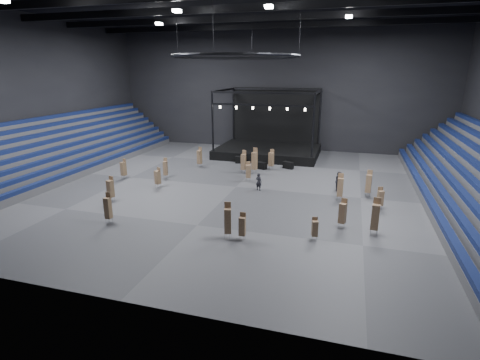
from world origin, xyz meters
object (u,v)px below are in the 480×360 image
(chair_stack_8, at_px, (110,188))
(chair_stack_11, at_px, (123,168))
(flight_case_mid, at_px, (262,166))
(chair_stack_15, at_px, (271,159))
(chair_stack_7, at_px, (248,171))
(chair_stack_10, at_px, (254,160))
(chair_stack_4, at_px, (315,228))
(chair_stack_5, at_px, (158,177))
(stage, at_px, (269,145))
(chair_stack_9, at_px, (375,216))
(flight_case_right, at_px, (288,165))
(chair_stack_6, at_px, (369,183))
(chair_stack_12, at_px, (108,207))
(chair_stack_17, at_px, (380,198))
(crew_member, at_px, (339,181))
(chair_stack_14, at_px, (228,220))
(chair_stack_2, at_px, (165,168))
(man_center, at_px, (259,182))
(chair_stack_16, at_px, (243,161))
(chair_stack_1, at_px, (343,213))
(chair_stack_13, at_px, (340,187))
(chair_stack_0, at_px, (199,157))
(flight_case_left, at_px, (241,160))
(chair_stack_3, at_px, (242,226))

(chair_stack_8, xyz_separation_m, chair_stack_11, (-3.08, 6.82, -0.04))
(flight_case_mid, relative_size, chair_stack_15, 0.50)
(chair_stack_7, distance_m, chair_stack_10, 3.48)
(chair_stack_4, distance_m, chair_stack_10, 18.53)
(chair_stack_5, distance_m, chair_stack_8, 5.47)
(stage, distance_m, chair_stack_9, 27.97)
(flight_case_right, height_order, chair_stack_9, chair_stack_9)
(flight_case_mid, bearing_deg, chair_stack_6, -30.59)
(chair_stack_7, bearing_deg, flight_case_mid, 67.92)
(chair_stack_12, bearing_deg, chair_stack_17, 24.54)
(flight_case_right, distance_m, crew_member, 9.65)
(chair_stack_8, bearing_deg, chair_stack_14, -8.46)
(chair_stack_2, relative_size, chair_stack_10, 0.77)
(chair_stack_9, height_order, man_center, chair_stack_9)
(chair_stack_10, height_order, chair_stack_16, chair_stack_10)
(chair_stack_1, bearing_deg, chair_stack_9, 2.00)
(chair_stack_14, bearing_deg, chair_stack_16, 85.21)
(chair_stack_13, relative_size, man_center, 1.46)
(chair_stack_2, xyz_separation_m, chair_stack_17, (22.59, -3.59, -0.11))
(chair_stack_4, bearing_deg, flight_case_mid, 97.83)
(chair_stack_4, bearing_deg, chair_stack_0, 116.50)
(chair_stack_4, distance_m, chair_stack_16, 18.86)
(man_center, bearing_deg, chair_stack_6, -157.79)
(chair_stack_8, distance_m, chair_stack_14, 13.63)
(chair_stack_8, xyz_separation_m, chair_stack_15, (11.87, 15.57, 0.06))
(chair_stack_11, bearing_deg, chair_stack_13, 20.97)
(flight_case_mid, height_order, chair_stack_6, chair_stack_6)
(flight_case_left, relative_size, chair_stack_11, 0.58)
(chair_stack_1, distance_m, chair_stack_5, 19.38)
(chair_stack_15, bearing_deg, man_center, -74.21)
(chair_stack_6, bearing_deg, chair_stack_10, 165.34)
(chair_stack_5, height_order, chair_stack_6, chair_stack_6)
(chair_stack_11, height_order, crew_member, chair_stack_11)
(chair_stack_8, bearing_deg, chair_stack_15, 63.20)
(chair_stack_1, height_order, chair_stack_9, chair_stack_9)
(chair_stack_6, distance_m, chair_stack_17, 3.49)
(chair_stack_14, bearing_deg, chair_stack_11, 127.70)
(flight_case_right, xyz_separation_m, chair_stack_0, (-10.86, -2.32, 0.88))
(chair_stack_8, height_order, chair_stack_13, chair_stack_13)
(stage, relative_size, flight_case_right, 11.00)
(stage, height_order, flight_case_right, stage)
(chair_stack_13, bearing_deg, chair_stack_3, -123.85)
(flight_case_left, relative_size, chair_stack_1, 0.56)
(crew_member, bearing_deg, chair_stack_16, 69.12)
(chair_stack_3, relative_size, chair_stack_16, 0.75)
(chair_stack_13, bearing_deg, chair_stack_17, -25.88)
(man_center, bearing_deg, flight_case_right, -82.64)
(chair_stack_7, xyz_separation_m, chair_stack_12, (-7.65, -14.33, 0.12))
(flight_case_right, bearing_deg, man_center, -98.77)
(flight_case_mid, xyz_separation_m, chair_stack_2, (-9.46, -7.02, 0.77))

